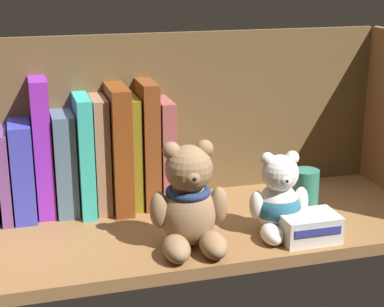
{
  "coord_description": "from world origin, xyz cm",
  "views": [
    {
      "loc": [
        -27.98,
        -91.15,
        43.8
      ],
      "look_at": [
        -1.95,
        0.0,
        14.28
      ],
      "focal_mm": 58.3,
      "sensor_mm": 36.0,
      "label": 1
    }
  ],
  "objects": [
    {
      "name": "book_4",
      "position": [
        -24.75,
        12.31,
        13.74
      ],
      "size": [
        2.86,
        9.22,
        23.48
      ],
      "primitive_type": "cube",
      "color": "purple",
      "rests_on": "shelf_board"
    },
    {
      "name": "book_7",
      "position": [
        -15.2,
        12.31,
        12.0
      ],
      "size": [
        2.48,
        11.66,
        19.99
      ],
      "primitive_type": "cube",
      "color": "#9A694E",
      "rests_on": "shelf_board"
    },
    {
      "name": "pillar_candle",
      "position": [
        18.71,
        0.74,
        5.64
      ],
      "size": [
        4.61,
        4.61,
        7.29
      ],
      "primitive_type": "cylinder",
      "color": "#2D7A66",
      "rests_on": "shelf_board"
    },
    {
      "name": "book_5",
      "position": [
        -21.24,
        12.31,
        10.77
      ],
      "size": [
        3.57,
        10.43,
        17.54
      ],
      "primitive_type": "cube",
      "color": "slate",
      "rests_on": "shelf_board"
    },
    {
      "name": "book_6",
      "position": [
        -17.95,
        12.31,
        12.19
      ],
      "size": [
        2.42,
        13.41,
        20.38
      ],
      "primitive_type": "cube",
      "color": "#33B1A2",
      "rests_on": "shelf_board"
    },
    {
      "name": "shelf_board",
      "position": [
        0.0,
        0.0,
        1.0
      ],
      "size": [
        75.94,
        30.02,
        2.0
      ],
      "primitive_type": "cube",
      "color": "olive",
      "rests_on": "ground"
    },
    {
      "name": "book_8",
      "position": [
        -12.06,
        12.31,
        12.89
      ],
      "size": [
        3.22,
        14.61,
        21.78
      ],
      "primitive_type": "cube",
      "color": "brown",
      "rests_on": "shelf_board"
    },
    {
      "name": "small_product_box",
      "position": [
        13.85,
        -10.69,
        4.14
      ],
      "size": [
        9.0,
        6.33,
        4.28
      ],
      "color": "silver",
      "rests_on": "shelf_board"
    },
    {
      "name": "book_2",
      "position": [
        -31.16,
        12.31,
        9.7
      ],
      "size": [
        1.74,
        11.75,
        15.4
      ],
      "primitive_type": "cube",
      "rotation": [
        0.0,
        0.0,
        0.0
      ],
      "color": "#6B3D81",
      "rests_on": "shelf_board"
    },
    {
      "name": "shelf_back_panel",
      "position": [
        0.0,
        15.61,
        15.86
      ],
      "size": [
        78.34,
        1.2,
        31.71
      ],
      "primitive_type": "cube",
      "color": "brown",
      "rests_on": "ground"
    },
    {
      "name": "book_3",
      "position": [
        -28.24,
        12.31,
        10.26
      ],
      "size": [
        3.53,
        11.76,
        16.52
      ],
      "primitive_type": "cube",
      "color": "#373CB7",
      "rests_on": "shelf_board"
    },
    {
      "name": "book_9",
      "position": [
        -9.33,
        12.31,
        11.83
      ],
      "size": [
        1.65,
        10.61,
        19.67
      ],
      "primitive_type": "cube",
      "color": "olive",
      "rests_on": "shelf_board"
    },
    {
      "name": "teddy_bear_smaller",
      "position": [
        10.38,
        -6.92,
        7.28
      ],
      "size": [
        9.85,
        10.32,
        13.45
      ],
      "color": "white",
      "rests_on": "shelf_board"
    },
    {
      "name": "book_11",
      "position": [
        -3.94,
        12.31,
        11.45
      ],
      "size": [
        2.44,
        11.88,
        18.89
      ],
      "primitive_type": "cube",
      "color": "#9E4C4C",
      "rests_on": "shelf_board"
    },
    {
      "name": "book_10",
      "position": [
        -6.83,
        12.31,
        13.09
      ],
      "size": [
        2.75,
        11.59,
        22.18
      ],
      "primitive_type": "cube",
      "color": "brown",
      "rests_on": "shelf_board"
    },
    {
      "name": "teddy_bear_larger",
      "position": [
        -4.61,
        -7.86,
        9.06
      ],
      "size": [
        12.1,
        12.32,
        16.54
      ],
      "color": "#93704C",
      "rests_on": "shelf_board"
    }
  ]
}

